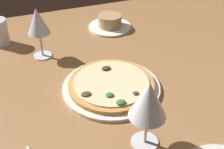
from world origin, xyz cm
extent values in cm
cube|color=#996B42|center=(0.00, 0.00, 2.00)|extent=(150.00, 110.00, 4.00)
cylinder|color=silver|center=(-2.35, -5.21, 4.50)|extent=(28.15, 28.15, 1.00)
cylinder|color=#C68C47|center=(-2.35, -5.21, 5.60)|extent=(24.71, 24.71, 1.20)
cylinder|color=beige|center=(-2.35, -5.21, 6.40)|extent=(21.62, 21.62, 0.40)
ellipsoid|color=#4C3828|center=(-1.71, 1.19, 6.99)|extent=(2.80, 1.99, 0.79)
ellipsoid|color=#387033|center=(-3.33, -14.85, 6.96)|extent=(2.59, 2.11, 0.72)
ellipsoid|color=#4C3828|center=(1.85, -12.68, 6.86)|extent=(1.65, 1.48, 0.52)
ellipsoid|color=#387033|center=(-5.02, -10.98, 6.93)|extent=(2.14, 1.94, 0.66)
ellipsoid|color=#4C3828|center=(-10.74, -8.35, 6.86)|extent=(2.78, 2.12, 0.52)
cylinder|color=white|center=(10.66, 31.35, 4.40)|extent=(16.73, 16.73, 0.80)
cylinder|color=tan|center=(10.66, 31.35, 7.05)|extent=(9.08, 9.08, 4.51)
cylinder|color=silver|center=(-17.78, 19.56, 4.20)|extent=(6.04, 6.04, 0.40)
cylinder|color=silver|center=(-17.78, 19.56, 8.55)|extent=(0.80, 0.80, 8.30)
cone|color=silver|center=(-17.78, 19.56, 16.92)|extent=(7.10, 7.10, 8.43)
cone|color=#5B0F19|center=(-17.78, 19.56, 13.97)|extent=(1.92, 1.92, 2.54)
cylinder|color=silver|center=(-2.15, -26.93, 4.20)|extent=(6.39, 6.39, 0.40)
cylinder|color=silver|center=(-2.15, -26.93, 8.51)|extent=(0.80, 0.80, 8.22)
cone|color=silver|center=(-2.15, -26.93, 17.09)|extent=(8.39, 8.39, 8.93)
cone|color=maroon|center=(-2.15, -26.93, 14.71)|extent=(3.53, 3.53, 4.18)
cylinder|color=silver|center=(-30.29, 33.01, 7.67)|extent=(5.95, 5.95, 7.34)
camera|label=1|loc=(-25.89, -68.60, 57.55)|focal=47.80mm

